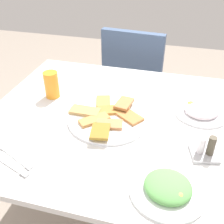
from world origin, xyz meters
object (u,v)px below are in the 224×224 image
(dining_chair, at_px, (135,82))
(spoon, at_px, (15,156))
(condiment_caddy, at_px, (205,150))
(dining_table, at_px, (114,132))
(pide_platter, at_px, (108,117))
(fork, at_px, (9,164))
(soda_can, at_px, (52,85))
(paper_napkin, at_px, (12,161))
(salad_plate_rice, at_px, (168,188))
(salad_plate_greens, at_px, (201,110))

(dining_chair, distance_m, spoon, 1.18)
(dining_chair, height_order, condiment_caddy, dining_chair)
(dining_table, relative_size, pide_platter, 3.16)
(dining_chair, relative_size, condiment_caddy, 8.26)
(fork, distance_m, spoon, 0.04)
(soda_can, distance_m, paper_napkin, 0.43)
(pide_platter, height_order, paper_napkin, pide_platter)
(soda_can, relative_size, spoon, 0.69)
(salad_plate_rice, distance_m, spoon, 0.52)
(salad_plate_rice, bearing_deg, condiment_caddy, 60.16)
(pide_platter, distance_m, soda_can, 0.32)
(dining_table, height_order, fork, fork)
(pide_platter, xyz_separation_m, salad_plate_rice, (0.27, -0.31, 0.00))
(paper_napkin, bearing_deg, condiment_caddy, 17.30)
(dining_chair, bearing_deg, fork, -100.30)
(salad_plate_rice, bearing_deg, fork, -177.33)
(dining_table, xyz_separation_m, paper_napkin, (-0.27, -0.34, 0.08))
(soda_can, height_order, spoon, soda_can)
(paper_napkin, xyz_separation_m, fork, (0.00, -0.02, 0.00))
(dining_table, distance_m, paper_napkin, 0.44)
(dining_chair, distance_m, salad_plate_greens, 0.85)
(salad_plate_rice, distance_m, soda_can, 0.71)
(salad_plate_rice, bearing_deg, spoon, 178.69)
(soda_can, xyz_separation_m, spoon, (0.05, -0.41, -0.06))
(dining_table, relative_size, salad_plate_rice, 4.68)
(salad_plate_greens, bearing_deg, salad_plate_rice, -102.28)
(salad_plate_rice, height_order, soda_can, soda_can)
(dining_table, bearing_deg, spoon, -130.10)
(pide_platter, bearing_deg, spoon, -129.68)
(pide_platter, bearing_deg, dining_chair, 92.36)
(salad_plate_greens, height_order, spoon, salad_plate_greens)
(salad_plate_greens, height_order, paper_napkin, salad_plate_greens)
(pide_platter, distance_m, fork, 0.42)
(fork, xyz_separation_m, spoon, (0.00, 0.04, 0.00))
(salad_plate_greens, height_order, condiment_caddy, condiment_caddy)
(spoon, bearing_deg, salad_plate_greens, 59.94)
(pide_platter, relative_size, salad_plate_greens, 1.51)
(salad_plate_greens, distance_m, spoon, 0.76)
(dining_table, height_order, dining_chair, dining_chair)
(paper_napkin, distance_m, fork, 0.02)
(salad_plate_greens, bearing_deg, condiment_caddy, -87.87)
(dining_chair, xyz_separation_m, salad_plate_rice, (0.31, -1.15, 0.27))
(soda_can, bearing_deg, pide_platter, -20.48)
(salad_plate_greens, xyz_separation_m, fork, (-0.62, -0.48, -0.01))
(fork, bearing_deg, dining_table, 72.74)
(dining_chair, bearing_deg, soda_can, -109.94)
(paper_napkin, xyz_separation_m, spoon, (0.00, 0.02, 0.00))
(pide_platter, distance_m, condiment_caddy, 0.40)
(dining_table, bearing_deg, fork, -127.12)
(pide_platter, bearing_deg, salad_plate_greens, 21.18)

